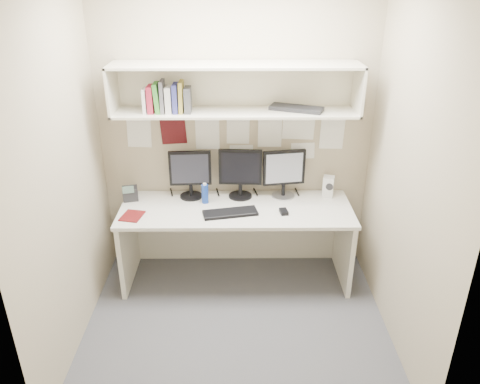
{
  "coord_description": "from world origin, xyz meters",
  "views": [
    {
      "loc": [
        0.01,
        -2.95,
        2.58
      ],
      "look_at": [
        0.03,
        0.35,
        1.02
      ],
      "focal_mm": 35.0,
      "sensor_mm": 36.0,
      "label": 1
    }
  ],
  "objects_px": {
    "monitor_center": "(240,171)",
    "desk_phone": "(130,193)",
    "keyboard": "(230,213)",
    "desk": "(236,243)",
    "monitor_right": "(284,172)",
    "monitor_left": "(190,172)",
    "speaker": "(328,186)",
    "maroon_notebook": "(132,216)"
  },
  "relations": [
    {
      "from": "desk",
      "to": "maroon_notebook",
      "type": "xyz_separation_m",
      "value": [
        -0.86,
        -0.16,
        0.37
      ]
    },
    {
      "from": "desk",
      "to": "monitor_center",
      "type": "xyz_separation_m",
      "value": [
        0.04,
        0.22,
        0.61
      ]
    },
    {
      "from": "maroon_notebook",
      "to": "keyboard",
      "type": "bearing_deg",
      "value": 14.6
    },
    {
      "from": "keyboard",
      "to": "monitor_center",
      "type": "bearing_deg",
      "value": 64.23
    },
    {
      "from": "desk_phone",
      "to": "maroon_notebook",
      "type": "bearing_deg",
      "value": -90.29
    },
    {
      "from": "monitor_center",
      "to": "maroon_notebook",
      "type": "bearing_deg",
      "value": -153.84
    },
    {
      "from": "monitor_center",
      "to": "desk_phone",
      "type": "relative_size",
      "value": 2.82
    },
    {
      "from": "desk",
      "to": "maroon_notebook",
      "type": "relative_size",
      "value": 10.05
    },
    {
      "from": "keyboard",
      "to": "maroon_notebook",
      "type": "relative_size",
      "value": 2.28
    },
    {
      "from": "monitor_center",
      "to": "desk_phone",
      "type": "distance_m",
      "value": 1.0
    },
    {
      "from": "keyboard",
      "to": "desk",
      "type": "bearing_deg",
      "value": 57.35
    },
    {
      "from": "monitor_left",
      "to": "maroon_notebook",
      "type": "height_order",
      "value": "monitor_left"
    },
    {
      "from": "keyboard",
      "to": "desk_phone",
      "type": "relative_size",
      "value": 2.87
    },
    {
      "from": "monitor_center",
      "to": "keyboard",
      "type": "xyz_separation_m",
      "value": [
        -0.09,
        -0.34,
        -0.23
      ]
    },
    {
      "from": "monitor_center",
      "to": "keyboard",
      "type": "distance_m",
      "value": 0.43
    },
    {
      "from": "speaker",
      "to": "monitor_right",
      "type": "bearing_deg",
      "value": -164.01
    },
    {
      "from": "monitor_center",
      "to": "desk_phone",
      "type": "xyz_separation_m",
      "value": [
        -0.98,
        -0.07,
        -0.18
      ]
    },
    {
      "from": "keyboard",
      "to": "desk_phone",
      "type": "xyz_separation_m",
      "value": [
        -0.89,
        0.28,
        0.05
      ]
    },
    {
      "from": "keyboard",
      "to": "speaker",
      "type": "xyz_separation_m",
      "value": [
        0.88,
        0.34,
        0.08
      ]
    },
    {
      "from": "desk",
      "to": "speaker",
      "type": "relative_size",
      "value": 10.58
    },
    {
      "from": "monitor_left",
      "to": "monitor_center",
      "type": "relative_size",
      "value": 0.97
    },
    {
      "from": "keyboard",
      "to": "speaker",
      "type": "height_order",
      "value": "speaker"
    },
    {
      "from": "maroon_notebook",
      "to": "monitor_left",
      "type": "bearing_deg",
      "value": 51.65
    },
    {
      "from": "monitor_center",
      "to": "monitor_right",
      "type": "bearing_deg",
      "value": 3.29
    },
    {
      "from": "desk",
      "to": "keyboard",
      "type": "distance_m",
      "value": 0.4
    },
    {
      "from": "maroon_notebook",
      "to": "monitor_right",
      "type": "bearing_deg",
      "value": 28.46
    },
    {
      "from": "keyboard",
      "to": "desk_phone",
      "type": "height_order",
      "value": "desk_phone"
    },
    {
      "from": "monitor_right",
      "to": "desk",
      "type": "bearing_deg",
      "value": -162.02
    },
    {
      "from": "monitor_center",
      "to": "desk_phone",
      "type": "bearing_deg",
      "value": -172.91
    },
    {
      "from": "desk",
      "to": "monitor_right",
      "type": "height_order",
      "value": "monitor_right"
    },
    {
      "from": "monitor_center",
      "to": "speaker",
      "type": "relative_size",
      "value": 2.36
    },
    {
      "from": "monitor_right",
      "to": "maroon_notebook",
      "type": "xyz_separation_m",
      "value": [
        -1.29,
        -0.38,
        -0.24
      ]
    },
    {
      "from": "monitor_center",
      "to": "desk",
      "type": "bearing_deg",
      "value": -96.9
    },
    {
      "from": "keyboard",
      "to": "speaker",
      "type": "distance_m",
      "value": 0.95
    },
    {
      "from": "monitor_right",
      "to": "keyboard",
      "type": "distance_m",
      "value": 0.63
    },
    {
      "from": "maroon_notebook",
      "to": "desk_phone",
      "type": "height_order",
      "value": "desk_phone"
    },
    {
      "from": "monitor_center",
      "to": "keyboard",
      "type": "bearing_deg",
      "value": -101.04
    },
    {
      "from": "keyboard",
      "to": "maroon_notebook",
      "type": "bearing_deg",
      "value": 171.15
    },
    {
      "from": "maroon_notebook",
      "to": "desk_phone",
      "type": "bearing_deg",
      "value": 115.34
    },
    {
      "from": "desk",
      "to": "monitor_right",
      "type": "relative_size",
      "value": 4.57
    },
    {
      "from": "monitor_left",
      "to": "speaker",
      "type": "bearing_deg",
      "value": -3.07
    },
    {
      "from": "monitor_left",
      "to": "desk_phone",
      "type": "relative_size",
      "value": 2.73
    }
  ]
}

